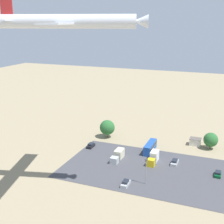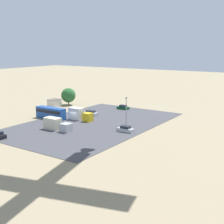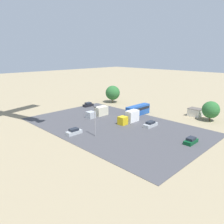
{
  "view_description": "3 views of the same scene",
  "coord_description": "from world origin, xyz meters",
  "px_view_note": "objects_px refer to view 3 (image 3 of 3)",
  "views": [
    {
      "loc": [
        -23.38,
        95.06,
        45.25
      ],
      "look_at": [
        7.33,
        17.77,
        21.06
      ],
      "focal_mm": 50.0,
      "sensor_mm": 36.0,
      "label": 1
    },
    {
      "loc": [
        67.1,
        58.76,
        20.97
      ],
      "look_at": [
        -4.79,
        10.34,
        2.81
      ],
      "focal_mm": 50.0,
      "sensor_mm": 36.0,
      "label": 2
    },
    {
      "loc": [
        -42.31,
        49.93,
        20.44
      ],
      "look_at": [
        -2.82,
        10.72,
        5.41
      ],
      "focal_mm": 35.0,
      "sensor_mm": 36.0,
      "label": 3
    }
  ],
  "objects_px": {
    "parked_truck_0": "(130,117)",
    "parked_truck_1": "(98,112)",
    "shed_building": "(195,112)",
    "parked_car_2": "(74,132)",
    "parked_car_3": "(150,124)",
    "bus": "(138,110)",
    "parked_car_1": "(191,141)",
    "parked_car_0": "(88,105)"
  },
  "relations": [
    {
      "from": "parked_truck_0",
      "to": "parked_truck_1",
      "type": "bearing_deg",
      "value": 10.52
    },
    {
      "from": "shed_building",
      "to": "parked_truck_1",
      "type": "relative_size",
      "value": 0.54
    },
    {
      "from": "parked_car_2",
      "to": "parked_car_3",
      "type": "bearing_deg",
      "value": -118.59
    },
    {
      "from": "bus",
      "to": "parked_truck_0",
      "type": "bearing_deg",
      "value": 112.31
    },
    {
      "from": "bus",
      "to": "parked_car_1",
      "type": "height_order",
      "value": "bus"
    },
    {
      "from": "parked_car_1",
      "to": "parked_truck_1",
      "type": "distance_m",
      "value": 32.51
    },
    {
      "from": "parked_car_3",
      "to": "parked_truck_0",
      "type": "height_order",
      "value": "parked_truck_0"
    },
    {
      "from": "shed_building",
      "to": "parked_car_0",
      "type": "xyz_separation_m",
      "value": [
        35.96,
        16.79,
        -0.6
      ]
    },
    {
      "from": "shed_building",
      "to": "bus",
      "type": "relative_size",
      "value": 0.43
    },
    {
      "from": "parked_truck_0",
      "to": "parked_truck_1",
      "type": "relative_size",
      "value": 0.94
    },
    {
      "from": "parked_car_1",
      "to": "parked_truck_0",
      "type": "bearing_deg",
      "value": -5.8
    },
    {
      "from": "parked_truck_0",
      "to": "parked_truck_1",
      "type": "distance_m",
      "value": 12.06
    },
    {
      "from": "parked_car_0",
      "to": "parked_car_2",
      "type": "height_order",
      "value": "parked_car_0"
    },
    {
      "from": "shed_building",
      "to": "parked_car_3",
      "type": "bearing_deg",
      "value": 78.01
    },
    {
      "from": "bus",
      "to": "parked_truck_1",
      "type": "distance_m",
      "value": 13.44
    },
    {
      "from": "parked_car_0",
      "to": "parked_truck_1",
      "type": "bearing_deg",
      "value": -25.11
    },
    {
      "from": "parked_car_1",
      "to": "parked_truck_1",
      "type": "bearing_deg",
      "value": 0.18
    },
    {
      "from": "shed_building",
      "to": "parked_truck_0",
      "type": "relative_size",
      "value": 0.57
    },
    {
      "from": "parked_car_0",
      "to": "parked_truck_1",
      "type": "distance_m",
      "value": 14.5
    },
    {
      "from": "shed_building",
      "to": "parked_car_0",
      "type": "relative_size",
      "value": 1.03
    },
    {
      "from": "parked_car_2",
      "to": "parked_truck_0",
      "type": "distance_m",
      "value": 18.32
    },
    {
      "from": "bus",
      "to": "parked_truck_1",
      "type": "bearing_deg",
      "value": 50.87
    },
    {
      "from": "parked_car_0",
      "to": "parked_car_1",
      "type": "relative_size",
      "value": 1.03
    },
    {
      "from": "parked_truck_0",
      "to": "parked_car_3",
      "type": "bearing_deg",
      "value": -170.02
    },
    {
      "from": "parked_car_0",
      "to": "parked_truck_1",
      "type": "xyz_separation_m",
      "value": [
        -13.11,
        6.14,
        0.7
      ]
    },
    {
      "from": "bus",
      "to": "parked_car_1",
      "type": "relative_size",
      "value": 2.49
    },
    {
      "from": "parked_truck_1",
      "to": "shed_building",
      "type": "bearing_deg",
      "value": -134.9
    },
    {
      "from": "parked_car_2",
      "to": "parked_car_3",
      "type": "relative_size",
      "value": 0.9
    },
    {
      "from": "bus",
      "to": "parked_truck_0",
      "type": "xyz_separation_m",
      "value": [
        -3.37,
        8.22,
        -0.21
      ]
    },
    {
      "from": "parked_truck_1",
      "to": "parked_car_2",
      "type": "bearing_deg",
      "value": 117.71
    },
    {
      "from": "parked_truck_0",
      "to": "parked_car_2",
      "type": "bearing_deg",
      "value": 78.7
    },
    {
      "from": "parked_car_2",
      "to": "parked_truck_0",
      "type": "relative_size",
      "value": 0.56
    },
    {
      "from": "parked_car_2",
      "to": "parked_truck_1",
      "type": "height_order",
      "value": "parked_truck_1"
    },
    {
      "from": "bus",
      "to": "parked_car_1",
      "type": "bearing_deg",
      "value": 156.75
    },
    {
      "from": "parked_car_0",
      "to": "parked_car_3",
      "type": "bearing_deg",
      "value": -4.92
    },
    {
      "from": "parked_car_2",
      "to": "parked_truck_0",
      "type": "xyz_separation_m",
      "value": [
        -3.58,
        -17.94,
        0.94
      ]
    },
    {
      "from": "parked_car_3",
      "to": "parked_truck_1",
      "type": "distance_m",
      "value": 19.02
    },
    {
      "from": "bus",
      "to": "parked_car_2",
      "type": "relative_size",
      "value": 2.4
    },
    {
      "from": "parked_truck_1",
      "to": "parked_car_0",
      "type": "bearing_deg",
      "value": -25.11
    },
    {
      "from": "parked_car_1",
      "to": "parked_truck_1",
      "type": "height_order",
      "value": "parked_truck_1"
    },
    {
      "from": "shed_building",
      "to": "parked_car_1",
      "type": "bearing_deg",
      "value": 112.91
    },
    {
      "from": "parked_car_1",
      "to": "parked_car_2",
      "type": "xyz_separation_m",
      "value": [
        24.23,
        15.84,
        0.03
      ]
    }
  ]
}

